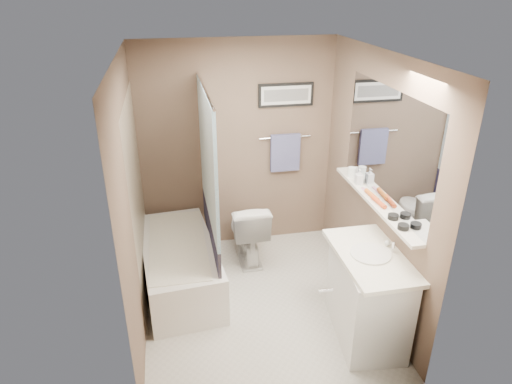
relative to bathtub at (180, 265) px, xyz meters
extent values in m
plane|color=beige|center=(0.75, -0.43, -0.25)|extent=(2.50, 2.50, 0.00)
cube|color=silver|center=(0.75, -0.43, 2.13)|extent=(2.20, 2.50, 0.04)
cube|color=brown|center=(0.75, 0.80, 0.95)|extent=(2.20, 0.04, 2.40)
cube|color=brown|center=(0.75, -1.66, 0.95)|extent=(2.20, 0.04, 2.40)
cube|color=brown|center=(-0.33, -0.43, 0.95)|extent=(0.04, 2.50, 2.40)
cube|color=brown|center=(1.83, -0.43, 0.95)|extent=(0.04, 2.50, 2.40)
cube|color=tan|center=(-0.34, 0.07, 0.75)|extent=(0.02, 1.55, 2.00)
cylinder|color=silver|center=(0.35, 0.07, 1.80)|extent=(0.02, 1.55, 0.02)
cube|color=white|center=(0.35, 0.07, 1.15)|extent=(0.03, 1.45, 1.28)
cube|color=#252443|center=(0.35, 0.07, 0.33)|extent=(0.03, 1.45, 0.36)
cube|color=silver|center=(1.84, -0.58, 1.37)|extent=(0.02, 1.60, 1.00)
cube|color=silver|center=(1.79, -0.58, 0.85)|extent=(0.12, 1.60, 0.03)
cylinder|color=silver|center=(1.30, 0.78, 1.05)|extent=(0.60, 0.02, 0.02)
cube|color=#7E83B7|center=(1.30, 0.76, 0.87)|extent=(0.34, 0.05, 0.44)
cube|color=black|center=(1.30, 0.80, 1.53)|extent=(0.62, 0.02, 0.26)
cube|color=white|center=(1.30, 0.78, 1.53)|extent=(0.56, 0.00, 0.20)
cube|color=#595959|center=(1.30, 0.78, 1.53)|extent=(0.50, 0.00, 0.13)
cube|color=silver|center=(1.30, -1.68, 0.75)|extent=(0.80, 0.02, 2.00)
cylinder|color=silver|center=(0.97, -1.62, 0.75)|extent=(0.10, 0.02, 0.02)
cube|color=white|center=(0.00, 0.00, 0.00)|extent=(0.84, 1.56, 0.50)
cube|color=white|center=(0.00, 0.00, 0.25)|extent=(0.56, 1.36, 0.02)
imported|color=white|center=(0.78, 0.39, 0.12)|extent=(0.42, 0.72, 0.73)
cube|color=white|center=(1.60, -1.03, 0.15)|extent=(0.59, 0.95, 0.80)
cube|color=white|center=(1.59, -1.03, 0.57)|extent=(0.54, 0.96, 0.04)
cylinder|color=silver|center=(1.58, -1.03, 0.60)|extent=(0.34, 0.34, 0.01)
cylinder|color=white|center=(1.78, -1.03, 0.64)|extent=(0.02, 0.02, 0.10)
sphere|color=white|center=(1.78, -0.93, 0.62)|extent=(0.05, 0.05, 0.05)
cylinder|color=black|center=(1.79, -1.13, 0.89)|extent=(0.09, 0.09, 0.04)
cylinder|color=black|center=(1.79, -0.95, 0.89)|extent=(0.09, 0.09, 0.04)
cylinder|color=#CB471C|center=(1.79, -0.67, 0.89)|extent=(0.06, 0.22, 0.04)
cylinder|color=#C65B1B|center=(1.79, -0.53, 0.89)|extent=(0.05, 0.22, 0.04)
cube|color=pink|center=(1.79, -0.40, 0.87)|extent=(0.03, 0.16, 0.01)
cylinder|color=white|center=(1.79, -0.04, 0.92)|extent=(0.08, 0.08, 0.10)
imported|color=#999999|center=(1.79, -0.22, 0.94)|extent=(0.07, 0.07, 0.15)
camera|label=1|loc=(0.01, -4.02, 2.68)|focal=32.00mm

